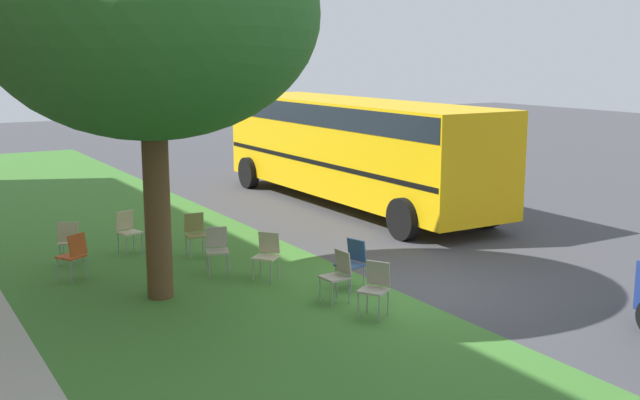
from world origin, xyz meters
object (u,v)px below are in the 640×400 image
street_tree (149,14)px  school_bus (353,142)px  chair_1 (353,260)px  chair_5 (70,239)px  chair_2 (195,231)px  chair_6 (375,285)px  chair_4 (74,253)px  chair_0 (128,228)px  chair_8 (267,252)px  chair_3 (338,272)px  chair_7 (217,246)px

street_tree → school_bus: bearing=-54.6°
chair_1 → chair_5: (4.19, 3.93, 0.00)m
chair_1 → school_bus: school_bus is taller
chair_2 → chair_6: same height
chair_4 → chair_6: size_ratio=1.00×
chair_1 → chair_2: bearing=23.2°
street_tree → chair_0: 5.34m
chair_8 → chair_6: bearing=-168.3°
chair_3 → chair_4: (3.57, 3.49, 0.00)m
chair_2 → chair_3: 4.20m
chair_7 → chair_5: bearing=47.7°
chair_8 → chair_1: bearing=-139.9°
chair_3 → chair_5: size_ratio=1.00×
chair_8 → chair_3: bearing=-166.6°
chair_4 → chair_5: bearing=-9.4°
chair_0 → chair_6: (-5.95, -2.16, 0.00)m
chair_0 → chair_3: (-5.05, -2.03, 0.00)m
chair_0 → chair_2: (-0.95, -1.13, 0.00)m
chair_0 → school_bus: 7.27m
chair_3 → chair_4: 4.99m
chair_5 → chair_6: size_ratio=1.00×
chair_7 → chair_8: size_ratio=1.00×
chair_3 → chair_0: bearing=22.0°
chair_1 → chair_4: (3.05, 4.12, 0.00)m
chair_4 → school_bus: 9.11m
chair_4 → chair_7: size_ratio=1.00×
chair_0 → chair_7: bearing=-157.4°
chair_8 → chair_2: bearing=11.6°
chair_1 → chair_2: same height
chair_5 → chair_7: bearing=-132.3°
street_tree → chair_2: street_tree is taller
chair_3 → chair_5: (4.71, 3.30, 0.00)m
chair_7 → chair_0: bearing=22.6°
chair_3 → street_tree: bearing=54.2°
school_bus → chair_7: bearing=126.3°
school_bus → chair_0: bearing=105.7°
chair_2 → chair_6: bearing=-168.3°
street_tree → chair_7: 4.53m
chair_1 → chair_5: same height
chair_1 → chair_3: bearing=129.7°
chair_4 → chair_7: bearing=-110.4°
chair_5 → chair_8: (-2.93, -2.88, 0.00)m
chair_1 → chair_6: size_ratio=1.00×
chair_3 → chair_4: size_ratio=1.00×
chair_5 → chair_7: size_ratio=1.00×
chair_3 → chair_6: (-0.90, -0.13, 0.00)m
chair_7 → chair_8: bearing=-145.0°
chair_5 → chair_6: bearing=-148.6°
chair_4 → chair_6: (-4.47, -3.62, 0.00)m
chair_1 → chair_8: bearing=40.1°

